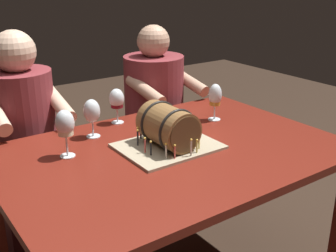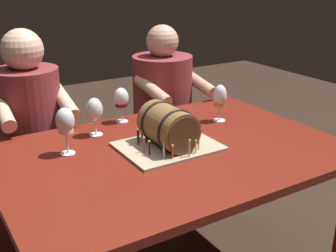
% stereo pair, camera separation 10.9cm
% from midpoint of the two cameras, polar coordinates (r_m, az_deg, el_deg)
% --- Properties ---
extents(dining_table, '(1.46, 1.01, 0.74)m').
position_cam_midpoint_polar(dining_table, '(1.88, -1.22, -5.83)').
color(dining_table, maroon).
rests_on(dining_table, ground).
extents(barrel_cake, '(0.41, 0.33, 0.19)m').
position_cam_midpoint_polar(barrel_cake, '(1.83, -1.70, -0.47)').
color(barrel_cake, tan).
rests_on(barrel_cake, dining_table).
extents(wine_glass_empty, '(0.08, 0.08, 0.18)m').
position_cam_midpoint_polar(wine_glass_empty, '(1.98, -11.71, 1.87)').
color(wine_glass_empty, white).
rests_on(wine_glass_empty, dining_table).
extents(wine_glass_red, '(0.08, 0.08, 0.18)m').
position_cam_midpoint_polar(wine_glass_red, '(2.14, -8.32, 3.44)').
color(wine_glass_red, white).
rests_on(wine_glass_red, dining_table).
extents(wine_glass_amber, '(0.07, 0.07, 0.19)m').
position_cam_midpoint_polar(wine_glass_amber, '(2.17, 4.88, 3.90)').
color(wine_glass_amber, white).
rests_on(wine_glass_amber, dining_table).
extents(wine_glass_white, '(0.08, 0.08, 0.20)m').
position_cam_midpoint_polar(wine_glass_white, '(1.79, -15.31, 0.11)').
color(wine_glass_white, white).
rests_on(wine_glass_white, dining_table).
extents(person_seated_left, '(0.38, 0.46, 1.20)m').
position_cam_midpoint_polar(person_seated_left, '(2.39, -19.57, -3.47)').
color(person_seated_left, '#4C1B1E').
rests_on(person_seated_left, ground).
extents(person_seated_right, '(0.42, 0.50, 1.17)m').
position_cam_midpoint_polar(person_seated_right, '(2.70, -2.95, 0.32)').
color(person_seated_right, '#4C1B1E').
rests_on(person_seated_right, ground).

